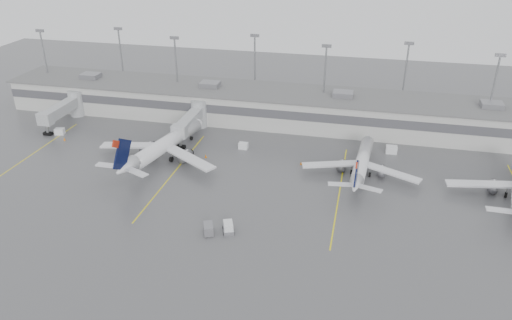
# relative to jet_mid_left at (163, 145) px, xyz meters

# --- Properties ---
(ground) EXTENTS (260.00, 260.00, 0.00)m
(ground) POSITION_rel_jet_mid_left_xyz_m (22.07, -29.88, -3.34)
(ground) COLOR #4D4D4F
(ground) RESTS_ON ground
(terminal) EXTENTS (152.00, 17.00, 9.45)m
(terminal) POSITION_rel_jet_mid_left_xyz_m (22.07, 28.10, 0.84)
(terminal) COLOR #B1B1AC
(terminal) RESTS_ON ground
(light_masts) EXTENTS (142.40, 8.00, 20.60)m
(light_masts) POSITION_rel_jet_mid_left_xyz_m (22.07, 33.87, 8.69)
(light_masts) COLOR gray
(light_masts) RESTS_ON ground
(jet_bridge_left) EXTENTS (4.00, 17.20, 7.00)m
(jet_bridge_left) POSITION_rel_jet_mid_left_xyz_m (-33.43, 15.84, 0.53)
(jet_bridge_left) COLOR #929497
(jet_bridge_left) RESTS_ON ground
(jet_bridge_right) EXTENTS (4.00, 17.20, 7.00)m
(jet_bridge_right) POSITION_rel_jet_mid_left_xyz_m (1.57, 15.84, 0.53)
(jet_bridge_right) COLOR #929497
(jet_bridge_right) RESTS_ON ground
(stand_markings) EXTENTS (105.25, 40.00, 0.01)m
(stand_markings) POSITION_rel_jet_mid_left_xyz_m (22.07, -5.88, -3.33)
(stand_markings) COLOR yellow
(stand_markings) RESTS_ON ground
(jet_mid_left) EXTENTS (28.94, 32.78, 10.74)m
(jet_mid_left) POSITION_rel_jet_mid_left_xyz_m (0.00, 0.00, 0.00)
(jet_mid_left) COLOR silver
(jet_mid_left) RESTS_ON ground
(jet_mid_right) EXTENTS (24.66, 27.72, 8.96)m
(jet_mid_right) POSITION_rel_jet_mid_left_xyz_m (43.33, 2.36, -0.55)
(jet_mid_right) COLOR silver
(jet_mid_right) RESTS_ON ground
(baggage_tug) EXTENTS (2.71, 3.32, 1.85)m
(baggage_tug) POSITION_rel_jet_mid_left_xyz_m (21.94, -24.47, -2.61)
(baggage_tug) COLOR white
(baggage_tug) RESTS_ON ground
(baggage_cart) EXTENTS (2.45, 3.11, 1.76)m
(baggage_cart) POSITION_rel_jet_mid_left_xyz_m (18.74, -25.67, -2.42)
(baggage_cart) COLOR slate
(baggage_cart) RESTS_ON ground
(gse_uld_a) EXTENTS (2.48, 1.89, 1.59)m
(gse_uld_a) POSITION_rel_jet_mid_left_xyz_m (-30.74, 7.07, -2.54)
(gse_uld_a) COLOR white
(gse_uld_a) RESTS_ON ground
(gse_uld_b) EXTENTS (2.18, 1.50, 1.50)m
(gse_uld_b) POSITION_rel_jet_mid_left_xyz_m (15.97, 9.21, -2.58)
(gse_uld_b) COLOR white
(gse_uld_b) RESTS_ON ground
(gse_uld_c) EXTENTS (2.56, 1.76, 1.76)m
(gse_uld_c) POSITION_rel_jet_mid_left_xyz_m (49.70, 14.58, -2.45)
(gse_uld_c) COLOR white
(gse_uld_c) RESTS_ON ground
(gse_loader) EXTENTS (2.22, 3.12, 1.80)m
(gse_loader) POSITION_rel_jet_mid_left_xyz_m (-1.84, 10.31, -2.43)
(gse_loader) COLOR slate
(gse_loader) RESTS_ON ground
(cone_a) EXTENTS (0.47, 0.47, 0.75)m
(cone_a) POSITION_rel_jet_mid_left_xyz_m (-27.57, 3.99, -2.96)
(cone_a) COLOR orange
(cone_a) RESTS_ON ground
(cone_b) EXTENTS (0.50, 0.50, 0.80)m
(cone_b) POSITION_rel_jet_mid_left_xyz_m (8.89, 2.66, -2.94)
(cone_b) COLOR orange
(cone_b) RESTS_ON ground
(cone_c) EXTENTS (0.43, 0.43, 0.68)m
(cone_c) POSITION_rel_jet_mid_left_xyz_m (30.35, 4.06, -2.99)
(cone_c) COLOR orange
(cone_c) RESTS_ON ground
(cone_d) EXTENTS (0.49, 0.49, 0.79)m
(cone_d) POSITION_rel_jet_mid_left_xyz_m (69.28, 0.24, -2.94)
(cone_d) COLOR orange
(cone_d) RESTS_ON ground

